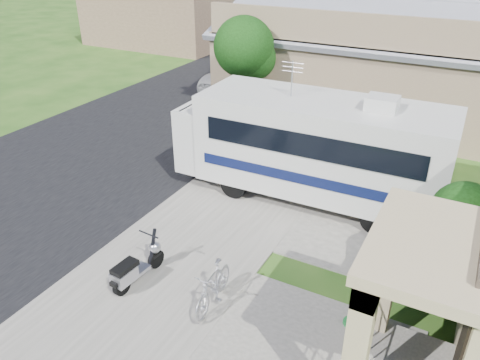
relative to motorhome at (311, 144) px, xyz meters
The scene contains 18 objects.
ground 5.09m from the motorhome, 98.90° to the right, with size 120.00×120.00×0.00m, color #1E4412.
street_slab 9.95m from the motorhome, 147.30° to the left, with size 9.00×80.00×0.02m, color black.
sidewalk_slab 5.83m from the motorhome, 108.19° to the left, with size 4.00×80.00×0.06m, color #5F5C55.
driveway_slab 1.92m from the motorhome, 15.47° to the right, with size 7.00×6.00×0.05m, color #5F5C55.
walk_slab 6.39m from the motorhome, 68.39° to the right, with size 4.00×3.00×0.05m, color #5F5C55.
warehouse 9.29m from the motorhome, 94.56° to the left, with size 12.50×8.40×5.04m.
distant_bldg_far 24.77m from the motorhome, 135.73° to the left, with size 10.00×8.00×4.00m, color brown.
distant_bldg_near 33.25m from the motorhome, 118.25° to the left, with size 8.00×7.00×3.20m, color #866E53.
street_tree_a 6.38m from the motorhome, 135.63° to the left, with size 2.44×2.40×4.58m.
street_tree_b 15.10m from the motorhome, 107.19° to the left, with size 2.44×2.40×4.73m.
street_tree_c 23.79m from the motorhome, 100.76° to the left, with size 2.44×2.40×4.42m.
motorhome is the anchor object (origin of this frame).
shrub 5.41m from the motorhome, 34.83° to the right, with size 2.48×2.37×3.04m.
scooter 6.33m from the motorhome, 109.40° to the right, with size 0.58×1.66×1.09m.
bicycle 5.76m from the motorhome, 90.86° to the right, with size 0.48×1.70×1.02m, color #A7A6AE.
pickup_truck 11.21m from the motorhome, 127.57° to the left, with size 2.74×5.95×1.65m, color silver.
van 16.82m from the motorhome, 115.81° to the left, with size 2.40×5.91×1.71m, color silver.
garden_hose 5.86m from the motorhome, 59.71° to the right, with size 0.40×0.40×0.18m, color #156C2B.
Camera 1 is at (4.89, -7.58, 7.38)m, focal length 35.00 mm.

